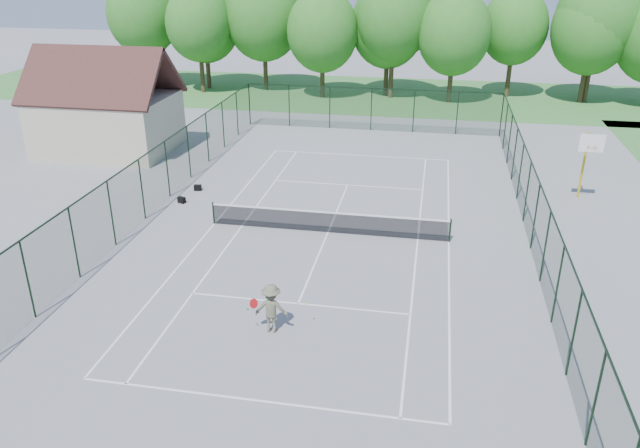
{
  "coord_description": "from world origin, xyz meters",
  "views": [
    {
      "loc": [
        4.41,
        -25.75,
        12.02
      ],
      "look_at": [
        0.0,
        -2.0,
        1.3
      ],
      "focal_mm": 35.0,
      "sensor_mm": 36.0,
      "label": 1
    }
  ],
  "objects_px": {
    "tennis_player": "(271,308)",
    "basketball_goal": "(588,153)",
    "sports_bag_a": "(182,200)",
    "tennis_net": "(328,221)"
  },
  "relations": [
    {
      "from": "basketball_goal",
      "to": "tennis_player",
      "type": "bearing_deg",
      "value": -131.01
    },
    {
      "from": "tennis_net",
      "to": "basketball_goal",
      "type": "height_order",
      "value": "basketball_goal"
    },
    {
      "from": "basketball_goal",
      "to": "tennis_player",
      "type": "height_order",
      "value": "basketball_goal"
    },
    {
      "from": "sports_bag_a",
      "to": "tennis_player",
      "type": "distance_m",
      "value": 12.95
    },
    {
      "from": "basketball_goal",
      "to": "tennis_player",
      "type": "distance_m",
      "value": 19.43
    },
    {
      "from": "tennis_player",
      "to": "basketball_goal",
      "type": "bearing_deg",
      "value": 48.99
    },
    {
      "from": "basketball_goal",
      "to": "tennis_player",
      "type": "relative_size",
      "value": 1.79
    },
    {
      "from": "tennis_net",
      "to": "sports_bag_a",
      "type": "height_order",
      "value": "tennis_net"
    },
    {
      "from": "tennis_net",
      "to": "tennis_player",
      "type": "xyz_separation_m",
      "value": [
        -0.51,
        -8.28,
        0.31
      ]
    },
    {
      "from": "basketball_goal",
      "to": "sports_bag_a",
      "type": "bearing_deg",
      "value": -168.55
    }
  ]
}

